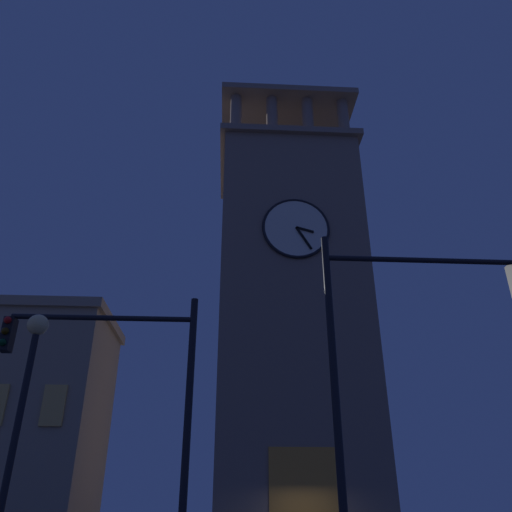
{
  "coord_description": "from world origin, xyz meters",
  "views": [
    {
      "loc": [
        3.3,
        21.31,
        1.57
      ],
      "look_at": [
        1.75,
        -5.53,
        15.05
      ],
      "focal_mm": 35.49,
      "sensor_mm": 36.0,
      "label": 1
    }
  ],
  "objects_px": {
    "traffic_signal_near": "(394,341)",
    "traffic_signal_mid": "(126,384)",
    "street_lamp": "(24,391)",
    "clocktower": "(290,315)"
  },
  "relations": [
    {
      "from": "traffic_signal_near",
      "to": "traffic_signal_mid",
      "type": "xyz_separation_m",
      "value": [
        5.5,
        -1.14,
        -0.68
      ]
    },
    {
      "from": "clocktower",
      "to": "street_lamp",
      "type": "bearing_deg",
      "value": 65.34
    },
    {
      "from": "traffic_signal_near",
      "to": "traffic_signal_mid",
      "type": "bearing_deg",
      "value": -11.72
    },
    {
      "from": "traffic_signal_near",
      "to": "street_lamp",
      "type": "height_order",
      "value": "traffic_signal_near"
    },
    {
      "from": "clocktower",
      "to": "traffic_signal_near",
      "type": "distance_m",
      "value": 18.33
    },
    {
      "from": "traffic_signal_mid",
      "to": "clocktower",
      "type": "bearing_deg",
      "value": -109.44
    },
    {
      "from": "traffic_signal_near",
      "to": "street_lamp",
      "type": "xyz_separation_m",
      "value": [
        7.4,
        -0.69,
        -0.95
      ]
    },
    {
      "from": "street_lamp",
      "to": "clocktower",
      "type": "bearing_deg",
      "value": -114.66
    },
    {
      "from": "clocktower",
      "to": "street_lamp",
      "type": "distance_m",
      "value": 19.57
    },
    {
      "from": "traffic_signal_near",
      "to": "clocktower",
      "type": "bearing_deg",
      "value": -90.37
    }
  ]
}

